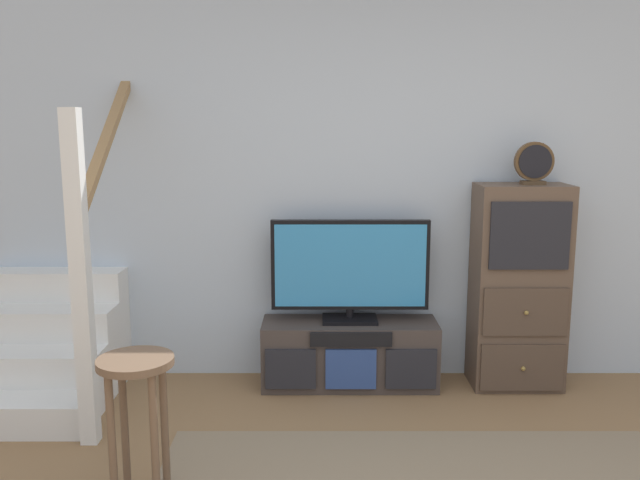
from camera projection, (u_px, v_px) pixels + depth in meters
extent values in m
cube|color=silver|center=(395.00, 179.00, 4.42)|extent=(6.40, 0.12, 2.70)
cube|color=#423833|center=(350.00, 353.00, 4.37)|extent=(1.15, 0.36, 0.43)
cube|color=#232328|center=(291.00, 369.00, 4.19)|extent=(0.32, 0.02, 0.26)
cube|color=#2D4784|center=(352.00, 369.00, 4.18)|extent=(0.32, 0.02, 0.26)
cube|color=#232328|center=(412.00, 369.00, 4.18)|extent=(0.32, 0.02, 0.26)
cube|color=black|center=(352.00, 339.00, 4.15)|extent=(0.52, 0.02, 0.09)
cube|color=black|center=(350.00, 319.00, 4.35)|extent=(0.36, 0.22, 0.02)
cylinder|color=black|center=(350.00, 313.00, 4.34)|extent=(0.05, 0.05, 0.06)
cube|color=black|center=(351.00, 265.00, 4.28)|extent=(1.03, 0.05, 0.59)
cube|color=#338CCC|center=(351.00, 266.00, 4.25)|extent=(0.98, 0.01, 0.54)
cube|color=brown|center=(519.00, 287.00, 4.30)|extent=(0.58, 0.34, 1.34)
cube|color=#4E3C2F|center=(523.00, 368.00, 4.20)|extent=(0.53, 0.02, 0.31)
sphere|color=olive|center=(524.00, 369.00, 4.19)|extent=(0.03, 0.03, 0.03)
cube|color=#4E3C2F|center=(526.00, 312.00, 4.14)|extent=(0.53, 0.02, 0.31)
sphere|color=olive|center=(527.00, 313.00, 4.12)|extent=(0.03, 0.03, 0.03)
cube|color=#232328|center=(531.00, 236.00, 4.05)|extent=(0.49, 0.02, 0.42)
cube|color=#4C3823|center=(534.00, 183.00, 4.16)|extent=(0.15, 0.08, 0.02)
cylinder|color=brown|center=(535.00, 161.00, 4.13)|extent=(0.24, 0.04, 0.24)
cylinder|color=black|center=(536.00, 162.00, 4.11)|extent=(0.21, 0.01, 0.21)
cube|color=white|center=(11.00, 415.00, 3.73)|extent=(0.90, 0.26, 0.19)
cube|color=white|center=(30.00, 381.00, 3.97)|extent=(0.90, 0.26, 0.38)
cube|color=white|center=(46.00, 351.00, 4.21)|extent=(0.90, 0.26, 0.57)
cube|color=white|center=(61.00, 325.00, 4.45)|extent=(0.90, 0.26, 0.76)
cube|color=white|center=(74.00, 301.00, 4.69)|extent=(0.90, 0.26, 0.95)
cube|color=white|center=(82.00, 282.00, 3.46)|extent=(0.09, 0.09, 1.80)
cube|color=#9E7547|center=(112.00, 126.00, 3.96)|extent=(0.06, 1.33, 0.99)
cylinder|color=brown|center=(113.00, 445.00, 2.89)|extent=(0.04, 0.04, 0.67)
cylinder|color=brown|center=(155.00, 445.00, 2.89)|extent=(0.04, 0.04, 0.67)
cylinder|color=brown|center=(125.00, 426.00, 3.07)|extent=(0.04, 0.04, 0.67)
cylinder|color=brown|center=(165.00, 426.00, 3.07)|extent=(0.04, 0.04, 0.67)
cylinder|color=brown|center=(136.00, 362.00, 2.92)|extent=(0.34, 0.34, 0.03)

